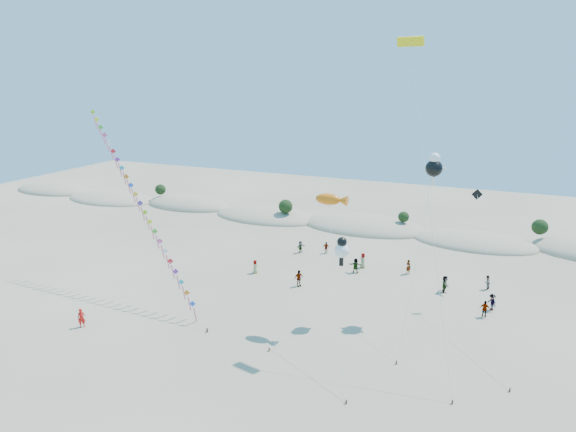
{
  "coord_description": "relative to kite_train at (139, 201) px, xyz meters",
  "views": [
    {
      "loc": [
        16.54,
        -23.73,
        21.66
      ],
      "look_at": [
        0.73,
        14.0,
        10.03
      ],
      "focal_mm": 30.0,
      "sensor_mm": 36.0,
      "label": 1
    }
  ],
  "objects": [
    {
      "name": "kite_train",
      "position": [
        0.0,
        0.0,
        0.0
      ],
      "size": [
        20.21,
        9.6,
        18.78
      ],
      "color": "#3F2D1E",
      "rests_on": "ground"
    },
    {
      "name": "flyer_foreground",
      "position": [
        -0.26,
        -8.66,
        -8.94
      ],
      "size": [
        0.77,
        0.74,
        1.78
      ],
      "primitive_type": "imported",
      "rotation": [
        0.0,
        0.0,
        0.69
      ],
      "color": "red",
      "rests_on": "ground"
    },
    {
      "name": "dune_ridge",
      "position": [
        16.68,
        31.21,
        -9.72
      ],
      "size": [
        145.3,
        11.49,
        5.57
      ],
      "color": "gray",
      "rests_on": "ground"
    },
    {
      "name": "beachgoers",
      "position": [
        22.67,
        12.4,
        -8.98
      ],
      "size": [
        26.38,
        11.83,
        1.87
      ],
      "color": "slate",
      "rests_on": "ground"
    },
    {
      "name": "parafoil_kite",
      "position": [
        25.78,
        2.41,
        14.04
      ],
      "size": [
        7.18,
        10.13,
        24.9
      ],
      "color": "#3F2D1E",
      "rests_on": "ground"
    },
    {
      "name": "cartoon_kite_high",
      "position": [
        27.78,
        6.7,
        4.31
      ],
      "size": [
        2.0,
        11.14,
        15.41
      ],
      "color": "#3F2D1E",
      "rests_on": "ground"
    },
    {
      "name": "ground",
      "position": [
        15.63,
        -13.93,
        -9.84
      ],
      "size": [
        160.0,
        160.0,
        0.0
      ],
      "primitive_type": "plane",
      "color": "#84765B",
      "rests_on": "ground"
    },
    {
      "name": "cartoon_kite_low",
      "position": [
        20.94,
        1.55,
        -2.75
      ],
      "size": [
        4.55,
        8.07,
        8.19
      ],
      "color": "#3F2D1E",
      "rests_on": "ground"
    },
    {
      "name": "fish_kite",
      "position": [
        20.09,
        0.87,
        1.84
      ],
      "size": [
        6.29,
        11.25,
        12.21
      ],
      "color": "#3F2D1E",
      "rests_on": "ground"
    },
    {
      "name": "dark_kite",
      "position": [
        32.62,
        6.7,
        -1.82
      ],
      "size": [
        4.37,
        14.93,
        11.59
      ],
      "color": "#3F2D1E",
      "rests_on": "ground"
    }
  ]
}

